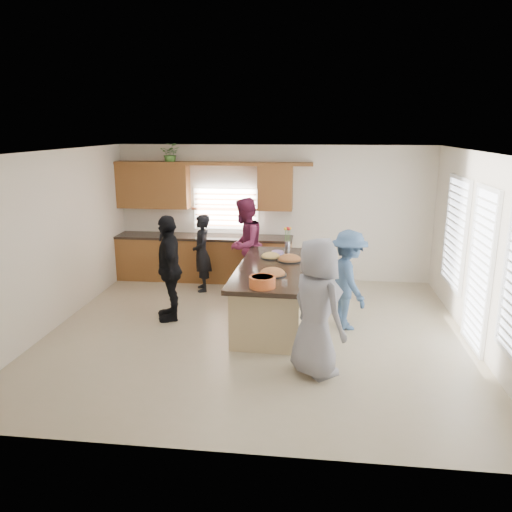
# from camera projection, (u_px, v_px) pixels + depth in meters

# --- Properties ---
(floor) EXTENTS (6.50, 6.50, 0.00)m
(floor) POSITION_uv_depth(u_px,v_px,m) (256.00, 333.00, 7.86)
(floor) COLOR tan
(floor) RESTS_ON ground
(room_shell) EXTENTS (6.52, 6.02, 2.81)m
(room_shell) POSITION_uv_depth(u_px,v_px,m) (256.00, 214.00, 7.38)
(room_shell) COLOR silver
(room_shell) RESTS_ON ground
(back_cabinetry) EXTENTS (4.08, 0.66, 2.46)m
(back_cabinetry) POSITION_uv_depth(u_px,v_px,m) (202.00, 237.00, 10.42)
(back_cabinetry) COLOR brown
(back_cabinetry) RESTS_ON ground
(right_wall_glazing) EXTENTS (0.06, 4.00, 2.25)m
(right_wall_glazing) POSITION_uv_depth(u_px,v_px,m) (482.00, 259.00, 7.03)
(right_wall_glazing) COLOR white
(right_wall_glazing) RESTS_ON ground
(island) EXTENTS (1.23, 2.73, 0.95)m
(island) POSITION_uv_depth(u_px,v_px,m) (273.00, 295.00, 8.22)
(island) COLOR tan
(island) RESTS_ON ground
(platter_front) EXTENTS (0.44, 0.44, 0.18)m
(platter_front) POSITION_uv_depth(u_px,v_px,m) (272.00, 274.00, 7.60)
(platter_front) COLOR black
(platter_front) RESTS_ON island
(platter_mid) EXTENTS (0.43, 0.43, 0.17)m
(platter_mid) POSITION_uv_depth(u_px,v_px,m) (290.00, 260.00, 8.41)
(platter_mid) COLOR black
(platter_mid) RESTS_ON island
(platter_back) EXTENTS (0.36, 0.36, 0.15)m
(platter_back) POSITION_uv_depth(u_px,v_px,m) (271.00, 257.00, 8.60)
(platter_back) COLOR black
(platter_back) RESTS_ON island
(salad_bowl) EXTENTS (0.37, 0.37, 0.16)m
(salad_bowl) POSITION_uv_depth(u_px,v_px,m) (262.00, 281.00, 7.02)
(salad_bowl) COLOR #DC5D28
(salad_bowl) RESTS_ON island
(clear_cup) EXTENTS (0.09, 0.09, 0.09)m
(clear_cup) POSITION_uv_depth(u_px,v_px,m) (284.00, 283.00, 7.07)
(clear_cup) COLOR white
(clear_cup) RESTS_ON island
(plate_stack) EXTENTS (0.21, 0.21, 0.05)m
(plate_stack) POSITION_uv_depth(u_px,v_px,m) (277.00, 253.00, 8.88)
(plate_stack) COLOR #C199DE
(plate_stack) RESTS_ON island
(flower_vase) EXTENTS (0.14, 0.14, 0.42)m
(flower_vase) POSITION_uv_depth(u_px,v_px,m) (288.00, 237.00, 9.20)
(flower_vase) COLOR silver
(flower_vase) RESTS_ON island
(potted_plant) EXTENTS (0.40, 0.35, 0.44)m
(potted_plant) POSITION_uv_depth(u_px,v_px,m) (171.00, 154.00, 10.15)
(potted_plant) COLOR #427930
(potted_plant) RESTS_ON back_cabinetry
(woman_left_back) EXTENTS (0.51, 0.64, 1.52)m
(woman_left_back) POSITION_uv_depth(u_px,v_px,m) (202.00, 253.00, 9.73)
(woman_left_back) COLOR black
(woman_left_back) RESTS_ON ground
(woman_left_mid) EXTENTS (0.90, 1.04, 1.85)m
(woman_left_mid) POSITION_uv_depth(u_px,v_px,m) (245.00, 245.00, 9.65)
(woman_left_mid) COLOR maroon
(woman_left_mid) RESTS_ON ground
(woman_left_front) EXTENTS (0.76, 1.12, 1.77)m
(woman_left_front) POSITION_uv_depth(u_px,v_px,m) (169.00, 268.00, 8.25)
(woman_left_front) COLOR black
(woman_left_front) RESTS_ON ground
(woman_right_back) EXTENTS (0.90, 1.17, 1.60)m
(woman_right_back) POSITION_uv_depth(u_px,v_px,m) (348.00, 280.00, 7.88)
(woman_right_back) COLOR #3B5981
(woman_right_back) RESTS_ON ground
(woman_right_front) EXTENTS (1.01, 1.06, 1.82)m
(woman_right_front) POSITION_uv_depth(u_px,v_px,m) (317.00, 308.00, 6.35)
(woman_right_front) COLOR gray
(woman_right_front) RESTS_ON ground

